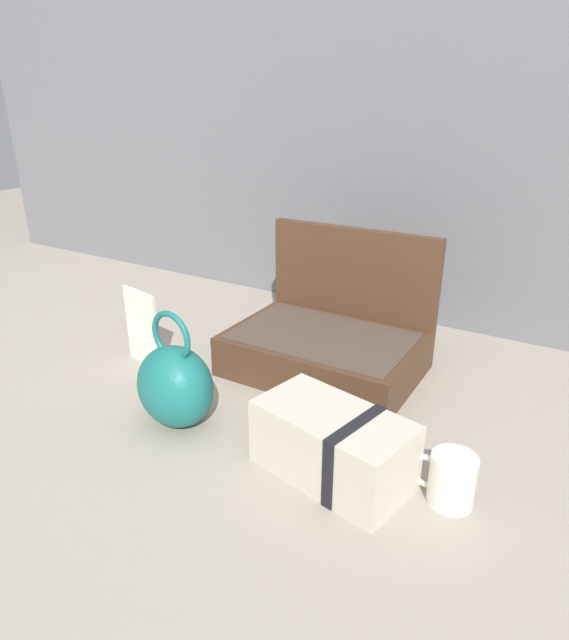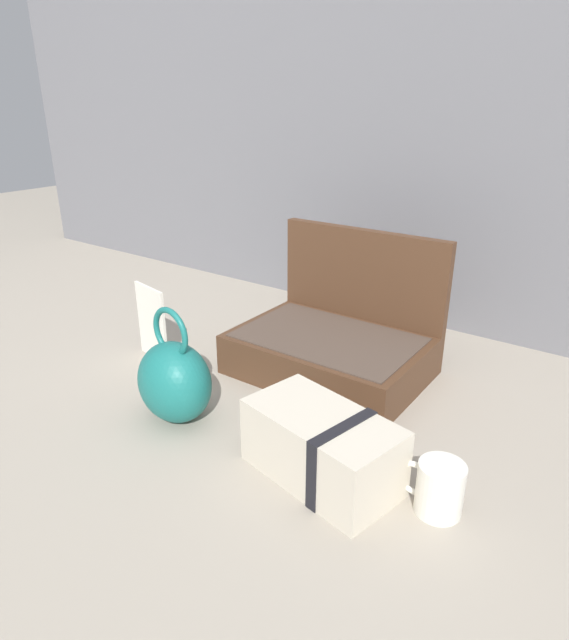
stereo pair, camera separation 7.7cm
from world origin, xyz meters
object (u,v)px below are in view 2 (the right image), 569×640
at_px(cream_toiletry_bag, 323,447).
at_px(coffee_mug, 438,488).
at_px(open_suitcase, 335,341).
at_px(info_card_left, 152,323).
at_px(teal_pouch_handbag, 175,380).

xyz_separation_m(cream_toiletry_bag, coffee_mug, (0.18, 0.03, -0.02)).
bearing_deg(coffee_mug, open_suitcase, 139.57).
bearing_deg(info_card_left, coffee_mug, 3.21).
distance_m(open_suitcase, info_card_left, 0.43).
distance_m(coffee_mug, info_card_left, 0.74).
relative_size(open_suitcase, coffee_mug, 3.93).
height_order(open_suitcase, cream_toiletry_bag, open_suitcase).
distance_m(teal_pouch_handbag, cream_toiletry_bag, 0.32).
bearing_deg(open_suitcase, coffee_mug, -40.43).
distance_m(open_suitcase, coffee_mug, 0.47).
bearing_deg(info_card_left, cream_toiletry_bag, -2.77).
distance_m(teal_pouch_handbag, info_card_left, 0.28).
height_order(coffee_mug, info_card_left, info_card_left).
xyz_separation_m(teal_pouch_handbag, cream_toiletry_bag, (0.32, 0.01, -0.02)).
relative_size(teal_pouch_handbag, cream_toiletry_bag, 0.84).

